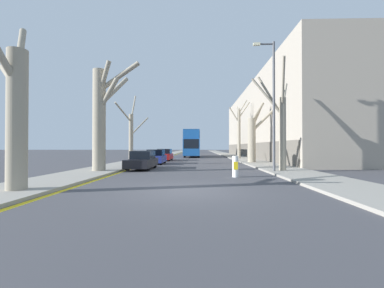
# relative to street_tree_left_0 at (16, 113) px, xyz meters

# --- Properties ---
(ground_plane) EXTENTS (300.00, 300.00, 0.00)m
(ground_plane) POSITION_rel_street_tree_left_0_xyz_m (6.17, 0.67, -2.90)
(ground_plane) COLOR #424247
(sidewalk_left) EXTENTS (3.18, 120.00, 0.12)m
(sidewalk_left) POSITION_rel_street_tree_left_0_xyz_m (-0.28, 50.67, -2.84)
(sidewalk_left) COLOR gray
(sidewalk_left) RESTS_ON ground
(sidewalk_right) EXTENTS (3.18, 120.00, 0.12)m
(sidewalk_right) POSITION_rel_street_tree_left_0_xyz_m (12.61, 50.67, -2.84)
(sidewalk_right) COLOR gray
(sidewalk_right) RESTS_ON ground
(building_facade_right) EXTENTS (10.08, 45.82, 11.10)m
(building_facade_right) POSITION_rel_street_tree_left_0_xyz_m (19.19, 32.76, 2.64)
(building_facade_right) COLOR #9E9384
(building_facade_right) RESTS_ON ground
(kerb_line_stripe) EXTENTS (0.24, 120.00, 0.01)m
(kerb_line_stripe) POSITION_rel_street_tree_left_0_xyz_m (1.49, 50.67, -2.90)
(kerb_line_stripe) COLOR yellow
(kerb_line_stripe) RESTS_ON ground
(street_tree_left_0) EXTENTS (2.01, 2.74, 6.49)m
(street_tree_left_0) POSITION_rel_street_tree_left_0_xyz_m (0.00, 0.00, 0.00)
(street_tree_left_0) COLOR gray
(street_tree_left_0) RESTS_ON ground
(street_tree_left_1) EXTENTS (3.22, 3.07, 7.22)m
(street_tree_left_1) POSITION_rel_street_tree_left_0_xyz_m (0.21, 7.55, 0.88)
(street_tree_left_1) COLOR gray
(street_tree_left_1) RESTS_ON ground
(street_tree_left_2) EXTENTS (1.92, 5.16, 6.83)m
(street_tree_left_2) POSITION_rel_street_tree_left_0_xyz_m (0.30, 14.74, -0.09)
(street_tree_left_2) COLOR gray
(street_tree_left_2) RESTS_ON ground
(street_tree_right_0) EXTENTS (2.81, 3.58, 7.00)m
(street_tree_right_0) POSITION_rel_street_tree_left_0_xyz_m (12.04, 7.90, 0.20)
(street_tree_right_0) COLOR gray
(street_tree_right_0) RESTS_ON ground
(street_tree_right_1) EXTENTS (3.14, 1.37, 6.34)m
(street_tree_right_1) POSITION_rel_street_tree_left_0_xyz_m (12.21, 17.35, -0.10)
(street_tree_right_1) COLOR gray
(street_tree_right_1) RESTS_ON ground
(street_tree_right_2) EXTENTS (3.20, 2.17, 8.21)m
(street_tree_right_2) POSITION_rel_street_tree_left_0_xyz_m (12.20, 26.58, 1.12)
(street_tree_right_2) COLOR gray
(street_tree_right_2) RESTS_ON ground
(double_decker_bus) EXTENTS (2.57, 11.60, 4.38)m
(double_decker_bus) POSITION_rel_street_tree_left_0_xyz_m (5.47, 34.75, -0.42)
(double_decker_bus) COLOR #19519E
(double_decker_bus) RESTS_ON ground
(parked_car_0) EXTENTS (1.70, 4.56, 1.37)m
(parked_car_0) POSITION_rel_street_tree_left_0_xyz_m (2.36, 10.19, -2.25)
(parked_car_0) COLOR black
(parked_car_0) RESTS_ON ground
(parked_car_1) EXTENTS (1.70, 3.97, 1.42)m
(parked_car_1) POSITION_rel_street_tree_left_0_xyz_m (2.36, 16.09, -2.23)
(parked_car_1) COLOR navy
(parked_car_1) RESTS_ON ground
(parked_car_2) EXTENTS (1.78, 4.48, 1.44)m
(parked_car_2) POSITION_rel_street_tree_left_0_xyz_m (2.36, 22.41, -2.22)
(parked_car_2) COLOR maroon
(parked_car_2) RESTS_ON ground
(lamp_post) EXTENTS (1.40, 0.20, 8.52)m
(lamp_post) POSITION_rel_street_tree_left_0_xyz_m (11.41, 7.62, 1.83)
(lamp_post) COLOR #4C4F54
(lamp_post) RESTS_ON ground
(traffic_bollard) EXTENTS (0.33, 0.34, 1.17)m
(traffic_bollard) POSITION_rel_street_tree_left_0_xyz_m (8.64, 5.06, -2.32)
(traffic_bollard) COLOR white
(traffic_bollard) RESTS_ON ground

